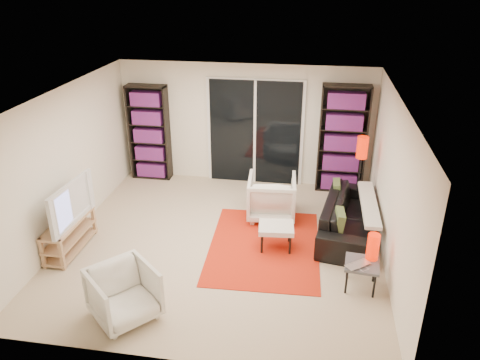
{
  "coord_description": "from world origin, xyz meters",
  "views": [
    {
      "loc": [
        1.32,
        -6.29,
        4.06
      ],
      "look_at": [
        0.25,
        0.3,
        1.0
      ],
      "focal_mm": 35.0,
      "sensor_mm": 36.0,
      "label": 1
    }
  ],
  "objects_px": {
    "bookshelf_right": "(342,140)",
    "side_table": "(362,266)",
    "tv_stand": "(70,235)",
    "sofa": "(350,216)",
    "ottoman": "(276,229)",
    "bookshelf_left": "(149,133)",
    "armchair_back": "(272,197)",
    "armchair_front": "(124,294)",
    "floor_lamp": "(361,155)"
  },
  "relations": [
    {
      "from": "side_table",
      "to": "floor_lamp",
      "type": "bearing_deg",
      "value": 88.01
    },
    {
      "from": "bookshelf_right",
      "to": "sofa",
      "type": "height_order",
      "value": "bookshelf_right"
    },
    {
      "from": "sofa",
      "to": "ottoman",
      "type": "distance_m",
      "value": 1.34
    },
    {
      "from": "bookshelf_right",
      "to": "side_table",
      "type": "bearing_deg",
      "value": -86.18
    },
    {
      "from": "sofa",
      "to": "floor_lamp",
      "type": "relative_size",
      "value": 1.48
    },
    {
      "from": "armchair_back",
      "to": "floor_lamp",
      "type": "relative_size",
      "value": 0.59
    },
    {
      "from": "sofa",
      "to": "armchair_back",
      "type": "relative_size",
      "value": 2.5
    },
    {
      "from": "bookshelf_left",
      "to": "armchair_back",
      "type": "xyz_separation_m",
      "value": [
        2.64,
        -1.32,
        -0.59
      ]
    },
    {
      "from": "tv_stand",
      "to": "ottoman",
      "type": "height_order",
      "value": "tv_stand"
    },
    {
      "from": "armchair_back",
      "to": "bookshelf_left",
      "type": "bearing_deg",
      "value": -30.62
    },
    {
      "from": "armchair_back",
      "to": "side_table",
      "type": "height_order",
      "value": "armchair_back"
    },
    {
      "from": "armchair_front",
      "to": "side_table",
      "type": "height_order",
      "value": "armchair_front"
    },
    {
      "from": "armchair_front",
      "to": "armchair_back",
      "type": "bearing_deg",
      "value": 14.28
    },
    {
      "from": "side_table",
      "to": "tv_stand",
      "type": "bearing_deg",
      "value": 176.8
    },
    {
      "from": "bookshelf_right",
      "to": "armchair_back",
      "type": "bearing_deg",
      "value": -132.38
    },
    {
      "from": "ottoman",
      "to": "side_table",
      "type": "xyz_separation_m",
      "value": [
        1.24,
        -0.81,
        0.01
      ]
    },
    {
      "from": "bookshelf_right",
      "to": "floor_lamp",
      "type": "xyz_separation_m",
      "value": [
        0.29,
        -0.86,
        0.04
      ]
    },
    {
      "from": "bookshelf_right",
      "to": "bookshelf_left",
      "type": "bearing_deg",
      "value": 180.0
    },
    {
      "from": "sofa",
      "to": "armchair_front",
      "type": "relative_size",
      "value": 2.74
    },
    {
      "from": "bookshelf_left",
      "to": "bookshelf_right",
      "type": "distance_m",
      "value": 3.85
    },
    {
      "from": "armchair_front",
      "to": "tv_stand",
      "type": "bearing_deg",
      "value": 89.55
    },
    {
      "from": "bookshelf_right",
      "to": "armchair_front",
      "type": "xyz_separation_m",
      "value": [
        -2.76,
        -4.22,
        -0.7
      ]
    },
    {
      "from": "bookshelf_left",
      "to": "sofa",
      "type": "distance_m",
      "value": 4.37
    },
    {
      "from": "armchair_back",
      "to": "side_table",
      "type": "bearing_deg",
      "value": 123.83
    },
    {
      "from": "tv_stand",
      "to": "bookshelf_right",
      "type": "bearing_deg",
      "value": 34.59
    },
    {
      "from": "ottoman",
      "to": "floor_lamp",
      "type": "bearing_deg",
      "value": 47.91
    },
    {
      "from": "bookshelf_left",
      "to": "floor_lamp",
      "type": "distance_m",
      "value": 4.23
    },
    {
      "from": "bookshelf_left",
      "to": "armchair_back",
      "type": "bearing_deg",
      "value": -26.54
    },
    {
      "from": "sofa",
      "to": "ottoman",
      "type": "bearing_deg",
      "value": 128.83
    },
    {
      "from": "tv_stand",
      "to": "ottoman",
      "type": "xyz_separation_m",
      "value": [
        3.16,
        0.57,
        0.08
      ]
    },
    {
      "from": "bookshelf_right",
      "to": "side_table",
      "type": "distance_m",
      "value": 3.22
    },
    {
      "from": "tv_stand",
      "to": "side_table",
      "type": "distance_m",
      "value": 4.41
    },
    {
      "from": "armchair_back",
      "to": "armchair_front",
      "type": "xyz_separation_m",
      "value": [
        -1.56,
        -2.9,
        -0.03
      ]
    },
    {
      "from": "side_table",
      "to": "ottoman",
      "type": "bearing_deg",
      "value": 146.77
    },
    {
      "from": "armchair_back",
      "to": "side_table",
      "type": "distance_m",
      "value": 2.3
    },
    {
      "from": "side_table",
      "to": "bookshelf_left",
      "type": "bearing_deg",
      "value": 142.31
    },
    {
      "from": "bookshelf_left",
      "to": "floor_lamp",
      "type": "height_order",
      "value": "bookshelf_left"
    },
    {
      "from": "side_table",
      "to": "sofa",
      "type": "bearing_deg",
      "value": 92.89
    },
    {
      "from": "bookshelf_left",
      "to": "bookshelf_right",
      "type": "xyz_separation_m",
      "value": [
        3.85,
        -0.0,
        0.07
      ]
    },
    {
      "from": "bookshelf_left",
      "to": "bookshelf_right",
      "type": "height_order",
      "value": "bookshelf_right"
    },
    {
      "from": "ottoman",
      "to": "side_table",
      "type": "height_order",
      "value": "same"
    },
    {
      "from": "ottoman",
      "to": "armchair_back",
      "type": "bearing_deg",
      "value": 99.81
    },
    {
      "from": "floor_lamp",
      "to": "armchair_front",
      "type": "bearing_deg",
      "value": -132.22
    },
    {
      "from": "tv_stand",
      "to": "armchair_front",
      "type": "distance_m",
      "value": 1.96
    },
    {
      "from": "tv_stand",
      "to": "armchair_front",
      "type": "xyz_separation_m",
      "value": [
        1.43,
        -1.33,
        0.08
      ]
    },
    {
      "from": "armchair_back",
      "to": "armchair_front",
      "type": "relative_size",
      "value": 1.1
    },
    {
      "from": "armchair_front",
      "to": "floor_lamp",
      "type": "bearing_deg",
      "value": 0.25
    },
    {
      "from": "tv_stand",
      "to": "floor_lamp",
      "type": "height_order",
      "value": "floor_lamp"
    },
    {
      "from": "bookshelf_right",
      "to": "tv_stand",
      "type": "height_order",
      "value": "bookshelf_right"
    },
    {
      "from": "bookshelf_right",
      "to": "tv_stand",
      "type": "relative_size",
      "value": 1.86
    }
  ]
}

